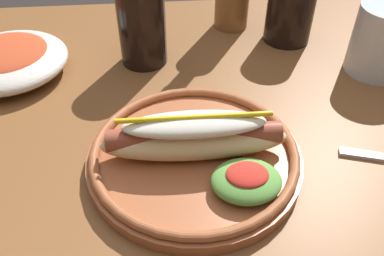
# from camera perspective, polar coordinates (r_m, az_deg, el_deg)

# --- Properties ---
(dining_table) EXTENTS (1.27, 0.80, 0.74)m
(dining_table) POSITION_cam_1_polar(r_m,az_deg,el_deg) (0.61, 1.50, -7.76)
(dining_table) COLOR brown
(dining_table) RESTS_ON ground_plane
(hot_dog_plate) EXTENTS (0.25, 0.25, 0.08)m
(hot_dog_plate) POSITION_cam_1_polar(r_m,az_deg,el_deg) (0.47, 0.69, -3.37)
(hot_dog_plate) COLOR #9E5633
(hot_dog_plate) RESTS_ON dining_table
(soda_cup) EXTENTS (0.07, 0.07, 0.14)m
(soda_cup) POSITION_cam_1_polar(r_m,az_deg,el_deg) (0.64, -7.13, 14.72)
(soda_cup) COLOR black
(soda_cup) RESTS_ON dining_table
(water_cup) EXTENTS (0.09, 0.09, 0.11)m
(water_cup) POSITION_cam_1_polar(r_m,az_deg,el_deg) (0.68, 25.33, 11.16)
(water_cup) COLOR silver
(water_cup) RESTS_ON dining_table
(extra_cup) EXTENTS (0.08, 0.08, 0.12)m
(extra_cup) POSITION_cam_1_polar(r_m,az_deg,el_deg) (0.72, 13.78, 16.24)
(extra_cup) COLOR black
(extra_cup) RESTS_ON dining_table
(side_bowl) EXTENTS (0.18, 0.18, 0.05)m
(side_bowl) POSITION_cam_1_polar(r_m,az_deg,el_deg) (0.69, -24.57, 8.79)
(side_bowl) COLOR silver
(side_bowl) RESTS_ON dining_table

